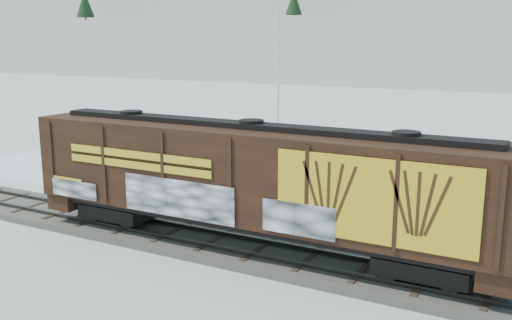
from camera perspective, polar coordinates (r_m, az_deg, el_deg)
The scene contains 9 objects.
ground at distance 23.60m, azimuth -8.37°, elevation -7.80°, with size 500.00×500.00×0.00m, color white.
rail_track at distance 23.56m, azimuth -8.38°, elevation -7.47°, with size 50.00×3.40×0.43m.
parking_strip at distance 29.64m, azimuth 0.33°, elevation -3.53°, with size 40.00×8.00×0.03m, color white.
hillside at distance 158.19m, azimuth 24.24°, elevation 13.27°, with size 360.00×110.00×93.00m.
hopper_railcar at distance 20.80m, azimuth -0.45°, elevation -1.80°, with size 18.45×3.06×4.58m.
flagpole at distance 36.05m, azimuth 2.39°, elevation 7.25°, with size 2.30×0.90×13.13m.
car_silver at distance 31.58m, azimuth -7.88°, elevation -1.37°, with size 1.61×4.00×1.36m, color silver.
car_white at distance 28.26m, azimuth 5.93°, elevation -2.72°, with size 1.63×4.66×1.54m, color silver.
car_dark at distance 26.10m, azimuth 6.32°, elevation -3.96°, with size 2.17×5.33×1.55m, color #202329.
Camera 1 is at (13.47, -17.69, 7.93)m, focal length 40.00 mm.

